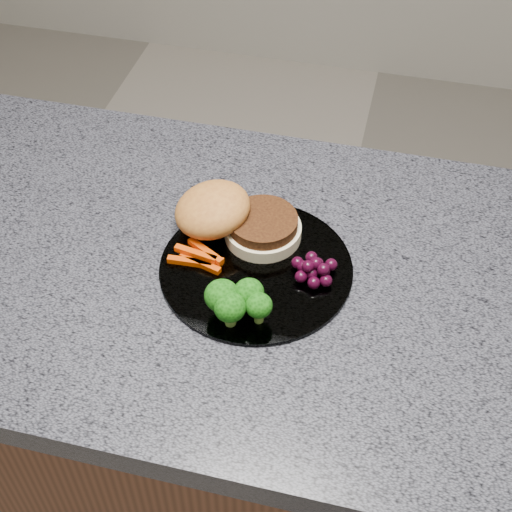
# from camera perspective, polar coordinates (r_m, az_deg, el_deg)

# --- Properties ---
(island_cabinet) EXTENTS (1.20, 0.60, 0.86)m
(island_cabinet) POSITION_cam_1_polar(r_m,az_deg,el_deg) (1.34, 1.41, -15.06)
(island_cabinet) COLOR brown
(island_cabinet) RESTS_ON ground
(countertop) EXTENTS (1.20, 0.60, 0.04)m
(countertop) POSITION_cam_1_polar(r_m,az_deg,el_deg) (0.97, 1.89, -2.23)
(countertop) COLOR #545560
(countertop) RESTS_ON island_cabinet
(plate) EXTENTS (0.26, 0.26, 0.01)m
(plate) POSITION_cam_1_polar(r_m,az_deg,el_deg) (0.96, -0.00, -0.95)
(plate) COLOR white
(plate) RESTS_ON countertop
(burger) EXTENTS (0.19, 0.12, 0.06)m
(burger) POSITION_cam_1_polar(r_m,az_deg,el_deg) (0.99, -2.06, 3.03)
(burger) COLOR #F7E2AE
(burger) RESTS_ON plate
(carrot_sticks) EXTENTS (0.08, 0.05, 0.02)m
(carrot_sticks) POSITION_cam_1_polar(r_m,az_deg,el_deg) (0.96, -4.60, -0.10)
(carrot_sticks) COLOR #CF3C03
(carrot_sticks) RESTS_ON plate
(broccoli) EXTENTS (0.09, 0.07, 0.05)m
(broccoli) POSITION_cam_1_polar(r_m,az_deg,el_deg) (0.88, -1.60, -3.55)
(broccoli) COLOR olive
(broccoli) RESTS_ON plate
(grape_bunch) EXTENTS (0.06, 0.05, 0.03)m
(grape_bunch) POSITION_cam_1_polar(r_m,az_deg,el_deg) (0.94, 4.68, -1.06)
(grape_bunch) COLOR black
(grape_bunch) RESTS_ON plate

